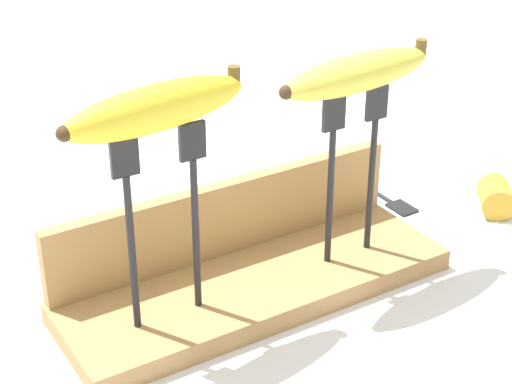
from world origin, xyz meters
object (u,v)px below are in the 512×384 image
at_px(fork_stand_right, 353,161).
at_px(fork_fallen_near, 378,192).
at_px(fork_stand_left, 163,210).
at_px(banana_raised_left, 157,108).
at_px(banana_chunk_far, 497,197).
at_px(banana_raised_right, 358,73).

xyz_separation_m(fork_stand_right, fork_fallen_near, (0.15, 0.13, -0.13)).
xyz_separation_m(fork_stand_left, banana_raised_left, (-0.00, -0.00, 0.10)).
xyz_separation_m(banana_raised_left, banana_chunk_far, (0.46, 0.01, -0.22)).
bearing_deg(banana_raised_right, fork_stand_right, 5.06).
relative_size(fork_stand_right, fork_fallen_near, 1.04).
xyz_separation_m(fork_stand_right, banana_raised_right, (-0.00, -0.00, 0.10)).
bearing_deg(banana_raised_left, banana_chunk_far, 1.55).
bearing_deg(fork_stand_left, banana_chunk_far, 1.55).
height_order(fork_stand_left, banana_raised_right, banana_raised_right).
distance_m(fork_stand_right, fork_fallen_near, 0.24).
bearing_deg(fork_stand_right, banana_raised_right, -174.94).
distance_m(banana_raised_left, fork_fallen_near, 0.46).
bearing_deg(banana_raised_right, fork_stand_left, 180.00).
bearing_deg(fork_fallen_near, banana_raised_left, -160.92).
distance_m(banana_raised_right, banana_chunk_far, 0.32).
distance_m(banana_raised_left, banana_raised_right, 0.22).
bearing_deg(fork_fallen_near, banana_raised_right, -139.40).
bearing_deg(banana_chunk_far, banana_raised_left, -178.45).
xyz_separation_m(fork_fallen_near, banana_chunk_far, (0.10, -0.11, 0.02)).
height_order(fork_stand_left, fork_stand_right, fork_stand_left).
bearing_deg(fork_stand_left, banana_raised_left, -172.18).
height_order(fork_stand_right, banana_chunk_far, fork_stand_right).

